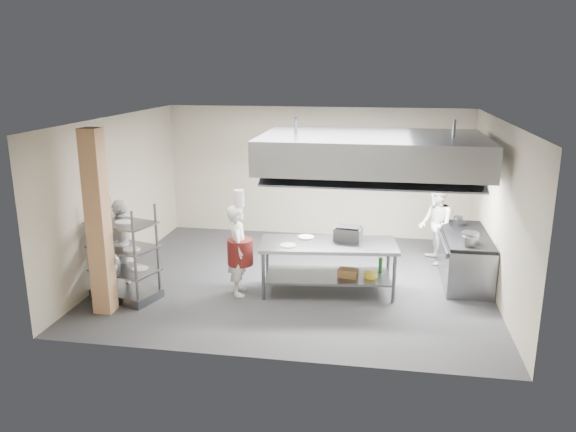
% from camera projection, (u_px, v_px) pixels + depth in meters
% --- Properties ---
extents(floor, '(7.00, 7.00, 0.00)m').
position_uv_depth(floor, '(297.00, 279.00, 10.59)').
color(floor, '#282829').
rests_on(floor, ground).
extents(ceiling, '(7.00, 7.00, 0.00)m').
position_uv_depth(ceiling, '(298.00, 119.00, 9.81)').
color(ceiling, silver).
rests_on(ceiling, wall_back).
extents(wall_back, '(7.00, 0.00, 7.00)m').
position_uv_depth(wall_back, '(317.00, 172.00, 13.06)').
color(wall_back, tan).
rests_on(wall_back, ground).
extents(wall_left, '(0.00, 6.00, 6.00)m').
position_uv_depth(wall_left, '(117.00, 195.00, 10.76)').
color(wall_left, tan).
rests_on(wall_left, ground).
extents(wall_right, '(0.00, 6.00, 6.00)m').
position_uv_depth(wall_right, '(499.00, 210.00, 9.64)').
color(wall_right, tan).
rests_on(wall_right, ground).
extents(column, '(0.30, 0.30, 3.00)m').
position_uv_depth(column, '(98.00, 223.00, 8.85)').
color(column, tan).
rests_on(column, floor).
extents(exhaust_hood, '(4.00, 2.50, 0.60)m').
position_uv_depth(exhaust_hood, '(372.00, 152.00, 10.14)').
color(exhaust_hood, gray).
rests_on(exhaust_hood, ceiling).
extents(hood_strip_a, '(1.60, 0.12, 0.04)m').
position_uv_depth(hood_strip_a, '(322.00, 168.00, 10.37)').
color(hood_strip_a, white).
rests_on(hood_strip_a, exhaust_hood).
extents(hood_strip_b, '(1.60, 0.12, 0.04)m').
position_uv_depth(hood_strip_b, '(422.00, 171.00, 10.08)').
color(hood_strip_b, white).
rests_on(hood_strip_b, exhaust_hood).
extents(wall_shelf, '(1.50, 0.28, 0.04)m').
position_uv_depth(wall_shelf, '(395.00, 176.00, 12.62)').
color(wall_shelf, gray).
rests_on(wall_shelf, wall_back).
extents(island, '(2.47, 1.26, 0.91)m').
position_uv_depth(island, '(328.00, 267.00, 9.91)').
color(island, gray).
rests_on(island, floor).
extents(island_worktop, '(2.47, 1.26, 0.06)m').
position_uv_depth(island_worktop, '(328.00, 245.00, 9.80)').
color(island_worktop, gray).
rests_on(island_worktop, island).
extents(island_undershelf, '(2.27, 1.14, 0.04)m').
position_uv_depth(island_undershelf, '(328.00, 276.00, 9.95)').
color(island_undershelf, slate).
rests_on(island_undershelf, island).
extents(pass_rack, '(1.26, 0.96, 1.68)m').
position_uv_depth(pass_rack, '(123.00, 252.00, 9.55)').
color(pass_rack, gray).
rests_on(pass_rack, floor).
extents(cooking_range, '(0.80, 2.00, 0.84)m').
position_uv_depth(cooking_range, '(464.00, 259.00, 10.47)').
color(cooking_range, gray).
rests_on(cooking_range, floor).
extents(range_top, '(0.78, 1.96, 0.06)m').
position_uv_depth(range_top, '(466.00, 236.00, 10.35)').
color(range_top, black).
rests_on(range_top, cooking_range).
extents(chef_head, '(0.49, 0.65, 1.61)m').
position_uv_depth(chef_head, '(239.00, 250.00, 9.74)').
color(chef_head, white).
rests_on(chef_head, floor).
extents(chef_line, '(0.74, 0.88, 1.61)m').
position_uv_depth(chef_line, '(435.00, 225.00, 11.29)').
color(chef_line, white).
rests_on(chef_line, floor).
extents(chef_plating, '(0.74, 1.05, 1.66)m').
position_uv_depth(chef_plating, '(123.00, 245.00, 9.96)').
color(chef_plating, silver).
rests_on(chef_plating, floor).
extents(griddle, '(0.52, 0.43, 0.23)m').
position_uv_depth(griddle, '(348.00, 234.00, 9.94)').
color(griddle, slate).
rests_on(griddle, island_worktop).
extents(wicker_basket, '(0.36, 0.27, 0.14)m').
position_uv_depth(wicker_basket, '(348.00, 273.00, 9.82)').
color(wicker_basket, brown).
rests_on(wicker_basket, island_undershelf).
extents(stockpot, '(0.30, 0.30, 0.21)m').
position_uv_depth(stockpot, '(470.00, 238.00, 9.77)').
color(stockpot, slate).
rests_on(stockpot, range_top).
extents(plate_stack, '(0.28, 0.28, 0.05)m').
position_uv_depth(plate_stack, '(125.00, 268.00, 9.63)').
color(plate_stack, silver).
rests_on(plate_stack, pass_rack).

